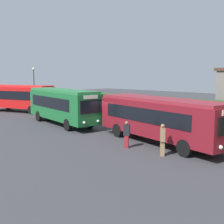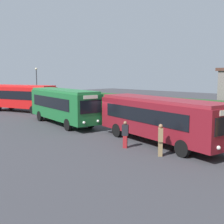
% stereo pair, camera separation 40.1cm
% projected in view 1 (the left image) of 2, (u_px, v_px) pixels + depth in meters
% --- Properties ---
extents(ground_plane, '(101.48, 101.48, 0.00)m').
position_uv_depth(ground_plane, '(108.00, 132.00, 23.45)').
color(ground_plane, '#38383D').
extents(bus_red, '(9.47, 5.33, 3.28)m').
position_uv_depth(bus_red, '(19.00, 97.00, 35.94)').
color(bus_red, red).
rests_on(bus_red, ground_plane).
extents(bus_green, '(10.24, 3.98, 3.24)m').
position_uv_depth(bus_green, '(62.00, 104.00, 26.91)').
color(bus_green, '#19602D').
rests_on(bus_green, ground_plane).
extents(bus_maroon, '(10.69, 4.46, 3.06)m').
position_uv_depth(bus_maroon, '(160.00, 117.00, 19.59)').
color(bus_maroon, maroon).
rests_on(bus_maroon, ground_plane).
extents(person_left, '(0.47, 0.43, 1.71)m').
position_uv_depth(person_left, '(127.00, 134.00, 18.44)').
color(person_left, maroon).
rests_on(person_left, ground_plane).
extents(person_center, '(0.50, 0.53, 1.85)m').
position_uv_depth(person_center, '(163.00, 139.00, 16.63)').
color(person_center, olive).
rests_on(person_center, ground_plane).
extents(hedge_row, '(62.74, 1.51, 2.14)m').
position_uv_depth(hedge_row, '(177.00, 108.00, 30.61)').
color(hedge_row, '#224D21').
rests_on(hedge_row, ground_plane).
extents(lamppost, '(0.36, 0.36, 5.57)m').
position_uv_depth(lamppost, '(34.00, 82.00, 43.42)').
color(lamppost, '#38383D').
rests_on(lamppost, ground_plane).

